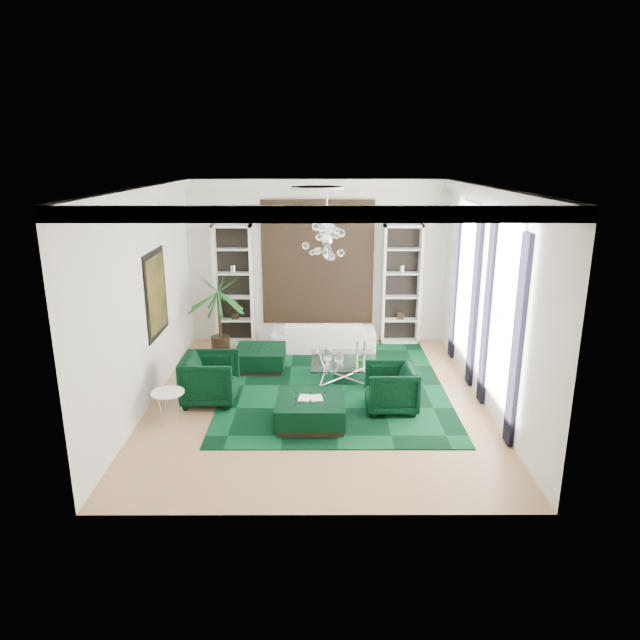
{
  "coord_description": "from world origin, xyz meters",
  "views": [
    {
      "loc": [
        0.02,
        -9.64,
        4.32
      ],
      "look_at": [
        0.05,
        0.5,
        1.37
      ],
      "focal_mm": 32.0,
      "sensor_mm": 36.0,
      "label": 1
    }
  ],
  "objects_px": {
    "coffee_table": "(344,370)",
    "side_table": "(169,407)",
    "ottoman_front": "(311,411)",
    "armchair_right": "(391,388)",
    "ottoman_side": "(260,359)",
    "sofa": "(324,335)",
    "armchair_left": "(210,379)",
    "palm": "(219,303)"
  },
  "relations": [
    {
      "from": "palm",
      "to": "armchair_left",
      "type": "bearing_deg",
      "value": -84.41
    },
    {
      "from": "coffee_table",
      "to": "ottoman_front",
      "type": "height_order",
      "value": "ottoman_front"
    },
    {
      "from": "ottoman_front",
      "to": "palm",
      "type": "distance_m",
      "value": 4.22
    },
    {
      "from": "coffee_table",
      "to": "side_table",
      "type": "xyz_separation_m",
      "value": [
        -3.01,
        -1.78,
        0.04
      ]
    },
    {
      "from": "armchair_left",
      "to": "side_table",
      "type": "distance_m",
      "value": 0.99
    },
    {
      "from": "ottoman_side",
      "to": "coffee_table",
      "type": "bearing_deg",
      "value": -21.68
    },
    {
      "from": "sofa",
      "to": "side_table",
      "type": "height_order",
      "value": "sofa"
    },
    {
      "from": "ottoman_front",
      "to": "side_table",
      "type": "distance_m",
      "value": 2.37
    },
    {
      "from": "side_table",
      "to": "armchair_left",
      "type": "bearing_deg",
      "value": 55.3
    },
    {
      "from": "ottoman_side",
      "to": "side_table",
      "type": "relative_size",
      "value": 1.84
    },
    {
      "from": "ottoman_side",
      "to": "side_table",
      "type": "bearing_deg",
      "value": -117.71
    },
    {
      "from": "coffee_table",
      "to": "ottoman_front",
      "type": "xyz_separation_m",
      "value": [
        -0.63,
        -1.85,
        0.0
      ]
    },
    {
      "from": "coffee_table",
      "to": "ottoman_front",
      "type": "distance_m",
      "value": 1.96
    },
    {
      "from": "armchair_right",
      "to": "ottoman_side",
      "type": "bearing_deg",
      "value": -128.85
    },
    {
      "from": "ottoman_side",
      "to": "armchair_left",
      "type": "bearing_deg",
      "value": -113.96
    },
    {
      "from": "armchair_left",
      "to": "coffee_table",
      "type": "relative_size",
      "value": 0.76
    },
    {
      "from": "sofa",
      "to": "coffee_table",
      "type": "bearing_deg",
      "value": 101.37
    },
    {
      "from": "coffee_table",
      "to": "palm",
      "type": "bearing_deg",
      "value": 147.85
    },
    {
      "from": "sofa",
      "to": "ottoman_front",
      "type": "height_order",
      "value": "sofa"
    },
    {
      "from": "side_table",
      "to": "ottoman_side",
      "type": "bearing_deg",
      "value": 62.29
    },
    {
      "from": "armchair_left",
      "to": "ottoman_front",
      "type": "bearing_deg",
      "value": -115.83
    },
    {
      "from": "armchair_right",
      "to": "side_table",
      "type": "xyz_separation_m",
      "value": [
        -3.77,
        -0.46,
        -0.14
      ]
    },
    {
      "from": "sofa",
      "to": "palm",
      "type": "bearing_deg",
      "value": 4.93
    },
    {
      "from": "armchair_right",
      "to": "palm",
      "type": "bearing_deg",
      "value": -130.98
    },
    {
      "from": "armchair_left",
      "to": "sofa",
      "type": "bearing_deg",
      "value": -35.67
    },
    {
      "from": "armchair_right",
      "to": "side_table",
      "type": "height_order",
      "value": "armchair_right"
    },
    {
      "from": "ottoman_front",
      "to": "palm",
      "type": "bearing_deg",
      "value": 120.29
    },
    {
      "from": "armchair_right",
      "to": "side_table",
      "type": "relative_size",
      "value": 1.63
    },
    {
      "from": "ottoman_front",
      "to": "side_table",
      "type": "xyz_separation_m",
      "value": [
        -2.37,
        0.08,
        0.04
      ]
    },
    {
      "from": "coffee_table",
      "to": "side_table",
      "type": "relative_size",
      "value": 2.34
    },
    {
      "from": "armchair_right",
      "to": "sofa",
      "type": "bearing_deg",
      "value": -160.42
    },
    {
      "from": "coffee_table",
      "to": "ottoman_side",
      "type": "distance_m",
      "value": 1.85
    },
    {
      "from": "armchair_right",
      "to": "coffee_table",
      "type": "height_order",
      "value": "armchair_right"
    },
    {
      "from": "ottoman_side",
      "to": "ottoman_front",
      "type": "height_order",
      "value": "same"
    },
    {
      "from": "ottoman_side",
      "to": "ottoman_front",
      "type": "distance_m",
      "value": 2.76
    },
    {
      "from": "ottoman_side",
      "to": "sofa",
      "type": "bearing_deg",
      "value": 42.61
    },
    {
      "from": "coffee_table",
      "to": "side_table",
      "type": "bearing_deg",
      "value": -149.42
    },
    {
      "from": "armchair_right",
      "to": "coffee_table",
      "type": "distance_m",
      "value": 1.53
    },
    {
      "from": "armchair_left",
      "to": "palm",
      "type": "relative_size",
      "value": 0.42
    },
    {
      "from": "armchair_left",
      "to": "palm",
      "type": "xyz_separation_m",
      "value": [
        -0.26,
        2.68,
        0.71
      ]
    },
    {
      "from": "sofa",
      "to": "palm",
      "type": "relative_size",
      "value": 1.01
    },
    {
      "from": "sofa",
      "to": "armchair_left",
      "type": "height_order",
      "value": "armchair_left"
    }
  ]
}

